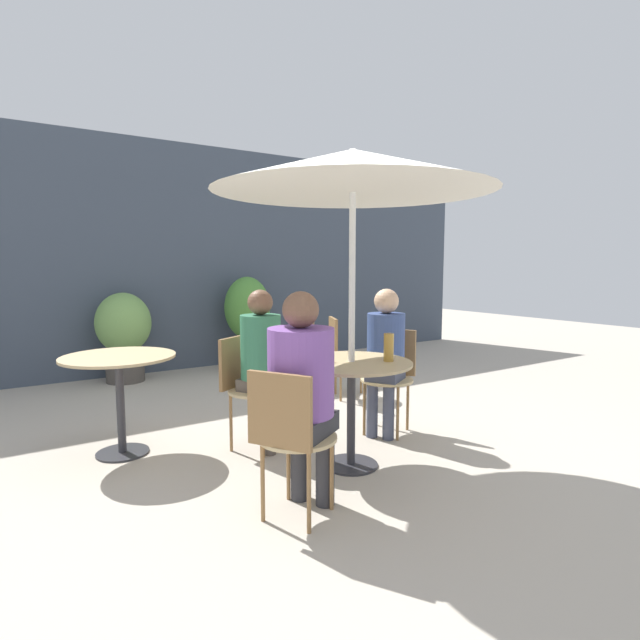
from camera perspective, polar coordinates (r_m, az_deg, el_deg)
name	(u,v)px	position (r m, az deg, el deg)	size (l,w,h in m)	color
ground_plane	(345,461)	(3.74, 2.84, -15.82)	(20.00, 20.00, 0.00)	#B2A899
storefront_wall	(177,258)	(6.94, -16.03, 6.84)	(10.00, 0.06, 3.00)	#3D4756
cafe_table_near	(351,382)	(3.48, 3.60, -7.07)	(0.84, 0.84, 0.75)	#2D2D33
cafe_table_far	(119,376)	(3.98, -21.96, -5.92)	(0.81, 0.81, 0.75)	#2D2D33
bistro_chair_0	(390,369)	(4.30, 8.05, -5.59)	(0.50, 0.49, 0.86)	tan
bistro_chair_1	(246,380)	(3.91, -8.41, -6.81)	(0.49, 0.50, 0.86)	tan
bistro_chair_2	(289,430)	(2.75, -3.52, -12.43)	(0.50, 0.49, 0.86)	tan
bistro_chair_3	(343,349)	(5.28, 2.62, -3.31)	(0.49, 0.48, 0.86)	tan
bistro_chair_4	(302,341)	(5.83, -2.09, -2.39)	(0.50, 0.50, 0.86)	tan
seated_person_0	(385,348)	(4.12, 7.46, -3.17)	(0.39, 0.38, 1.22)	#42475B
seated_person_1	(262,355)	(3.79, -6.62, -3.96)	(0.37, 0.38, 1.23)	brown
seated_person_2	(302,384)	(2.81, -2.04, -7.34)	(0.46, 0.45, 1.27)	#2D2D33
beer_glass_0	(315,347)	(3.48, -0.55, -3.10)	(0.06, 0.06, 0.18)	silver
beer_glass_1	(389,347)	(3.47, 7.86, -3.11)	(0.07, 0.07, 0.19)	#B28433
potted_plant_0	(124,331)	(6.44, -21.52, -1.20)	(0.64, 0.64, 1.08)	#47423D
potted_plant_1	(247,315)	(6.87, -8.29, 0.57)	(0.62, 0.62, 1.25)	#93664C
umbrella	(353,171)	(3.44, 3.77, 16.58)	(1.88, 1.88, 2.17)	silver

